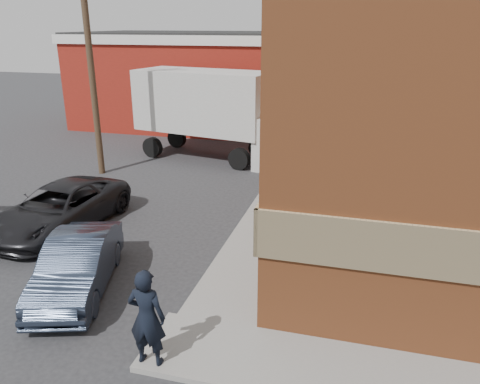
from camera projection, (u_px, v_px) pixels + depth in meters
The scene contains 8 objects.
ground at pixel (190, 321), 10.20m from camera, with size 90.00×90.00×0.00m, color #28282B.
sidewalk_west at pixel (287, 188), 18.20m from camera, with size 1.80×18.00×0.12m, color gray.
warehouse at pixel (214, 79), 28.86m from camera, with size 16.30×8.30×5.60m.
utility_pole at pixel (90, 59), 18.60m from camera, with size 2.00×0.26×9.00m.
man at pixel (147, 317), 8.48m from camera, with size 0.71×0.46×1.94m, color black.
sedan at pixel (77, 265), 11.18m from camera, with size 1.40×4.01×1.32m, color #293345.
suv_a at pixel (60, 208), 14.53m from camera, with size 2.31×5.01×1.39m, color black.
box_truck at pixel (219, 110), 21.44m from camera, with size 8.56×3.95×4.07m.
Camera 1 is at (3.32, -8.04, 6.13)m, focal length 35.00 mm.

